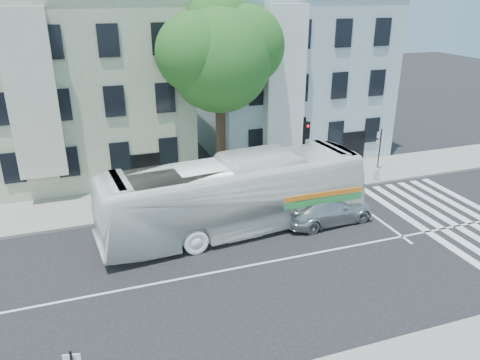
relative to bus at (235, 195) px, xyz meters
name	(u,v)px	position (x,y,z in m)	size (l,w,h in m)	color
ground	(278,260)	(0.84, -3.39, -1.85)	(120.00, 120.00, 0.00)	black
sidewalk_far	(224,191)	(0.84, 4.61, -1.78)	(80.00, 4.00, 0.15)	gray
building_left	(84,85)	(-6.16, 11.61, 3.65)	(12.00, 10.00, 11.00)	#9EA68B
building_right	(287,73)	(7.84, 11.61, 3.65)	(12.00, 10.00, 11.00)	#9FB4BD
street_tree	(219,54)	(0.90, 5.35, 5.98)	(7.30, 5.90, 11.10)	#2D2116
bus	(235,195)	(0.00, 0.00, 0.00)	(13.29, 3.11, 3.70)	white
sedan	(328,209)	(4.68, -0.79, -1.14)	(4.92, 2.00, 1.43)	silver
hedge	(201,200)	(-1.01, 2.91, -1.35)	(8.50, 0.84, 0.70)	#275F1F
traffic_signal	(304,147)	(4.89, 2.55, 1.14)	(0.46, 0.55, 4.63)	black
fire_hydrant	(377,174)	(10.13, 2.91, -1.28)	(0.47, 0.33, 0.83)	#B9B9B4
far_sign_pole	(380,145)	(11.16, 4.34, 0.05)	(0.51, 0.20, 2.81)	black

